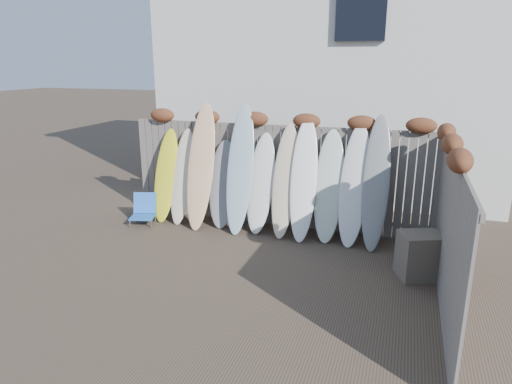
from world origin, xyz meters
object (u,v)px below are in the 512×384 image
(lattice_panel, at_px, (450,211))
(surfboard_0, at_px, (166,175))
(wooden_crate, at_px, (420,256))
(beach_chair, at_px, (144,210))

(lattice_panel, bearing_deg, surfboard_0, 165.70)
(wooden_crate, relative_size, surfboard_0, 0.36)
(wooden_crate, bearing_deg, beach_chair, 171.50)
(beach_chair, relative_size, surfboard_0, 0.32)
(surfboard_0, bearing_deg, lattice_panel, -6.18)
(surfboard_0, bearing_deg, wooden_crate, -10.94)
(beach_chair, distance_m, surfboard_0, 0.82)
(wooden_crate, xyz_separation_m, surfboard_0, (-4.92, 1.18, 0.58))
(beach_chair, height_order, lattice_panel, lattice_panel)
(wooden_crate, bearing_deg, lattice_panel, 44.57)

